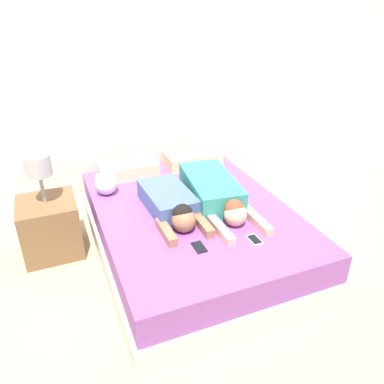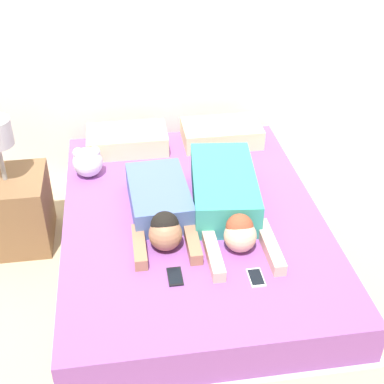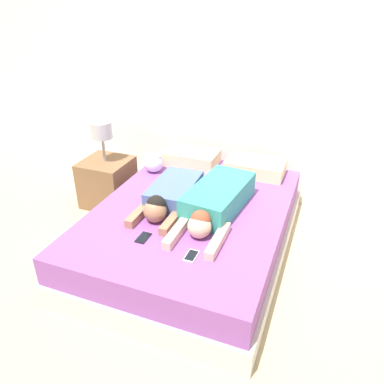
{
  "view_description": "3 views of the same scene",
  "coord_description": "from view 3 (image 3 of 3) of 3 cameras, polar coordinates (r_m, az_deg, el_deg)",
  "views": [
    {
      "loc": [
        -1.07,
        -2.61,
        2.07
      ],
      "look_at": [
        0.0,
        0.0,
        0.6
      ],
      "focal_mm": 35.0,
      "sensor_mm": 36.0,
      "label": 1
    },
    {
      "loc": [
        -0.4,
        -2.65,
        2.4
      ],
      "look_at": [
        0.0,
        0.0,
        0.6
      ],
      "focal_mm": 50.0,
      "sensor_mm": 36.0,
      "label": 2
    },
    {
      "loc": [
        1.02,
        -2.6,
        2.11
      ],
      "look_at": [
        0.0,
        0.0,
        0.6
      ],
      "focal_mm": 35.0,
      "sensor_mm": 36.0,
      "label": 3
    }
  ],
  "objects": [
    {
      "name": "ground_plane",
      "position": [
        3.5,
        0.0,
        -8.61
      ],
      "size": [
        12.0,
        12.0,
        0.0
      ],
      "primitive_type": "plane",
      "color": "tan"
    },
    {
      "name": "wall_back",
      "position": [
        4.07,
        6.75,
        16.75
      ],
      "size": [
        12.0,
        0.06,
        2.6
      ],
      "color": "white",
      "rests_on": "ground_plane"
    },
    {
      "name": "person_right",
      "position": [
        3.14,
        3.59,
        -1.47
      ],
      "size": [
        0.47,
        1.13,
        0.21
      ],
      "color": "teal",
      "rests_on": "bed"
    },
    {
      "name": "cell_phone_left",
      "position": [
        2.89,
        -7.43,
        -6.91
      ],
      "size": [
        0.08,
        0.14,
        0.01
      ],
      "color": "black",
      "rests_on": "bed"
    },
    {
      "name": "nightstand",
      "position": [
        4.18,
        -12.78,
        1.91
      ],
      "size": [
        0.49,
        0.49,
        0.94
      ],
      "color": "brown",
      "rests_on": "ground_plane"
    },
    {
      "name": "cell_phone_right",
      "position": [
        2.69,
        -0.09,
        -9.7
      ],
      "size": [
        0.08,
        0.14,
        0.01
      ],
      "color": "silver",
      "rests_on": "bed"
    },
    {
      "name": "person_left",
      "position": [
        3.25,
        -3.45,
        -0.63
      ],
      "size": [
        0.38,
        0.88,
        0.22
      ],
      "color": "#4C66A5",
      "rests_on": "bed"
    },
    {
      "name": "plush_toy",
      "position": [
        3.88,
        -5.88,
        4.59
      ],
      "size": [
        0.2,
        0.2,
        0.21
      ],
      "color": "white",
      "rests_on": "bed"
    },
    {
      "name": "pillow_head_right",
      "position": [
        3.87,
        9.62,
        3.74
      ],
      "size": [
        0.58,
        0.36,
        0.14
      ],
      "color": "beige",
      "rests_on": "bed"
    },
    {
      "name": "pillow_head_left",
      "position": [
        4.06,
        -0.19,
        5.32
      ],
      "size": [
        0.58,
        0.36,
        0.14
      ],
      "color": "beige",
      "rests_on": "bed"
    },
    {
      "name": "bed",
      "position": [
        3.38,
        0.0,
        -5.64
      ],
      "size": [
        1.63,
        2.21,
        0.45
      ],
      "color": "beige",
      "rests_on": "ground_plane"
    }
  ]
}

